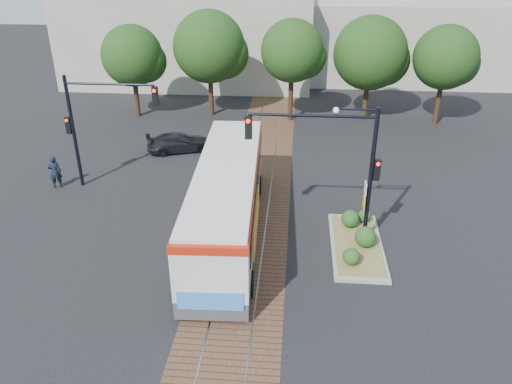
# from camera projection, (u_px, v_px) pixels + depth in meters

# --- Properties ---
(ground) EXTENTS (120.00, 120.00, 0.00)m
(ground) POSITION_uv_depth(u_px,v_px,m) (249.00, 230.00, 22.91)
(ground) COLOR black
(ground) RESTS_ON ground
(trackbed) EXTENTS (3.60, 40.00, 0.02)m
(trackbed) POSITION_uv_depth(u_px,v_px,m) (256.00, 191.00, 26.47)
(trackbed) COLOR brown
(trackbed) RESTS_ON ground
(tree_row) EXTENTS (26.40, 5.60, 7.67)m
(tree_row) POSITION_uv_depth(u_px,v_px,m) (288.00, 52.00, 35.24)
(tree_row) COLOR #382314
(tree_row) RESTS_ON ground
(warehouses) EXTENTS (40.00, 13.00, 8.00)m
(warehouses) POSITION_uv_depth(u_px,v_px,m) (273.00, 37.00, 46.81)
(warehouses) COLOR #ADA899
(warehouses) RESTS_ON ground
(city_bus) EXTENTS (3.13, 12.47, 3.31)m
(city_bus) POSITION_uv_depth(u_px,v_px,m) (227.00, 196.00, 21.95)
(city_bus) COLOR #424244
(city_bus) RESTS_ON ground
(traffic_island) EXTENTS (2.20, 5.20, 1.13)m
(traffic_island) POSITION_uv_depth(u_px,v_px,m) (357.00, 239.00, 21.60)
(traffic_island) COLOR gray
(traffic_island) RESTS_ON ground
(signal_pole_main) EXTENTS (5.49, 0.46, 6.00)m
(signal_pole_main) POSITION_uv_depth(u_px,v_px,m) (342.00, 156.00, 20.03)
(signal_pole_main) COLOR black
(signal_pole_main) RESTS_ON ground
(signal_pole_left) EXTENTS (4.99, 0.34, 6.00)m
(signal_pole_left) POSITION_uv_depth(u_px,v_px,m) (93.00, 117.00, 25.36)
(signal_pole_left) COLOR black
(signal_pole_left) RESTS_ON ground
(officer) EXTENTS (0.77, 0.65, 1.81)m
(officer) POSITION_uv_depth(u_px,v_px,m) (55.00, 172.00, 26.52)
(officer) COLOR black
(officer) RESTS_ON ground
(parked_car) EXTENTS (4.34, 2.95, 1.17)m
(parked_car) POSITION_uv_depth(u_px,v_px,m) (179.00, 142.00, 31.31)
(parked_car) COLOR black
(parked_car) RESTS_ON ground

